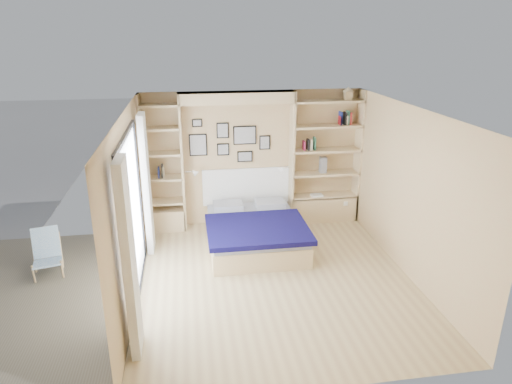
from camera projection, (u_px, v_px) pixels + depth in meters
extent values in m
plane|color=tan|center=(275.00, 279.00, 6.81)|extent=(4.50, 4.50, 0.00)
plane|color=tan|center=(253.00, 158.00, 8.48)|extent=(4.00, 0.00, 4.00)
plane|color=tan|center=(322.00, 285.00, 4.29)|extent=(4.00, 0.00, 4.00)
plane|color=tan|center=(130.00, 209.00, 6.10)|extent=(0.00, 4.50, 4.50)
plane|color=tan|center=(410.00, 193.00, 6.67)|extent=(0.00, 4.50, 4.50)
plane|color=white|center=(278.00, 112.00, 5.96)|extent=(4.50, 4.50, 0.00)
cube|color=#CDB280|center=(182.00, 164.00, 8.13)|extent=(0.04, 0.35, 2.50)
cube|color=#CDB280|center=(292.00, 159.00, 8.42)|extent=(0.04, 0.35, 2.50)
cube|color=#CDB280|center=(237.00, 98.00, 7.89)|extent=(2.00, 0.35, 0.20)
cube|color=#CDB280|center=(358.00, 157.00, 8.60)|extent=(0.04, 0.35, 2.50)
cube|color=#CDB280|center=(143.00, 166.00, 8.03)|extent=(0.04, 0.35, 2.50)
cube|color=#CDB280|center=(323.00, 208.00, 8.85)|extent=(1.30, 0.35, 0.50)
cube|color=#CDB280|center=(166.00, 219.00, 8.43)|extent=(0.70, 0.35, 0.40)
cube|color=black|center=(125.00, 137.00, 5.77)|extent=(0.04, 2.08, 0.06)
cube|color=black|center=(140.00, 288.00, 6.51)|extent=(0.04, 2.08, 0.06)
cube|color=black|center=(124.00, 254.00, 5.21)|extent=(0.04, 0.06, 2.20)
cube|color=black|center=(139.00, 194.00, 7.10)|extent=(0.04, 0.06, 2.20)
cube|color=silver|center=(132.00, 218.00, 6.15)|extent=(0.01, 2.00, 2.20)
cube|color=white|center=(129.00, 261.00, 4.94)|extent=(0.10, 0.45, 2.30)
cube|color=white|center=(146.00, 185.00, 7.36)|extent=(0.10, 0.45, 2.30)
cube|color=#CDB280|center=(324.00, 196.00, 8.76)|extent=(1.30, 0.35, 0.04)
cube|color=#CDB280|center=(325.00, 173.00, 8.61)|extent=(1.30, 0.35, 0.04)
cube|color=#CDB280|center=(326.00, 150.00, 8.46)|extent=(1.30, 0.35, 0.04)
cube|color=#CDB280|center=(327.00, 126.00, 8.31)|extent=(1.30, 0.35, 0.04)
cube|color=#CDB280|center=(329.00, 101.00, 8.16)|extent=(1.30, 0.35, 0.04)
cube|color=#CDB280|center=(165.00, 202.00, 8.32)|extent=(0.70, 0.35, 0.04)
cube|color=#CDB280|center=(163.00, 178.00, 8.16)|extent=(0.70, 0.35, 0.04)
cube|color=#CDB280|center=(161.00, 154.00, 8.01)|extent=(0.70, 0.35, 0.04)
cube|color=#CDB280|center=(160.00, 129.00, 7.86)|extent=(0.70, 0.35, 0.04)
cube|color=#CDB280|center=(158.00, 105.00, 7.73)|extent=(0.70, 0.35, 0.04)
cube|color=#CDB280|center=(254.00, 237.00, 7.81)|extent=(1.54, 1.92, 0.34)
cube|color=#999CA7|center=(254.00, 225.00, 7.73)|extent=(1.50, 1.88, 0.10)
cube|color=#0C093A|center=(257.00, 229.00, 7.40)|extent=(1.64, 1.35, 0.08)
cube|color=#999CA7|center=(228.00, 206.00, 8.26)|extent=(0.53, 0.38, 0.12)
cube|color=#999CA7|center=(270.00, 204.00, 8.37)|extent=(0.53, 0.38, 0.12)
cube|color=white|center=(246.00, 186.00, 8.61)|extent=(1.64, 0.04, 0.70)
cube|color=black|center=(198.00, 145.00, 8.21)|extent=(0.32, 0.02, 0.40)
cube|color=gray|center=(198.00, 145.00, 8.20)|extent=(0.28, 0.01, 0.36)
cube|color=black|center=(223.00, 130.00, 8.19)|extent=(0.22, 0.02, 0.28)
cube|color=gray|center=(223.00, 131.00, 8.18)|extent=(0.18, 0.01, 0.24)
cube|color=black|center=(223.00, 149.00, 8.31)|extent=(0.22, 0.02, 0.22)
cube|color=gray|center=(223.00, 150.00, 8.30)|extent=(0.18, 0.01, 0.18)
cube|color=black|center=(245.00, 135.00, 8.28)|extent=(0.42, 0.02, 0.34)
cube|color=gray|center=(245.00, 135.00, 8.27)|extent=(0.38, 0.01, 0.30)
cube|color=black|center=(245.00, 156.00, 8.42)|extent=(0.28, 0.02, 0.20)
cube|color=gray|center=(245.00, 157.00, 8.41)|extent=(0.24, 0.01, 0.16)
cube|color=black|center=(265.00, 143.00, 8.39)|extent=(0.20, 0.02, 0.26)
cube|color=gray|center=(265.00, 143.00, 8.38)|extent=(0.16, 0.01, 0.22)
cube|color=black|center=(197.00, 123.00, 8.08)|extent=(0.18, 0.02, 0.14)
cube|color=gray|center=(197.00, 123.00, 8.07)|extent=(0.14, 0.01, 0.10)
cylinder|color=silver|center=(191.00, 172.00, 8.12)|extent=(0.20, 0.02, 0.02)
cone|color=white|center=(196.00, 173.00, 8.15)|extent=(0.13, 0.12, 0.15)
cylinder|color=silver|center=(285.00, 168.00, 8.37)|extent=(0.20, 0.02, 0.02)
cone|color=white|center=(280.00, 169.00, 8.36)|extent=(0.13, 0.12, 0.15)
cube|color=#9E214B|center=(304.00, 146.00, 8.36)|extent=(0.02, 0.15, 0.17)
cube|color=black|center=(308.00, 145.00, 8.37)|extent=(0.03, 0.15, 0.20)
cube|color=#BFB28C|center=(311.00, 145.00, 8.37)|extent=(0.04, 0.15, 0.20)
cube|color=#26593F|center=(314.00, 143.00, 8.38)|extent=(0.03, 0.15, 0.24)
cube|color=#A71821|center=(340.00, 120.00, 8.30)|extent=(0.02, 0.15, 0.16)
cube|color=navy|center=(340.00, 118.00, 8.29)|extent=(0.03, 0.15, 0.24)
cube|color=black|center=(345.00, 118.00, 8.30)|extent=(0.03, 0.15, 0.23)
cube|color=#BFB28C|center=(346.00, 120.00, 8.32)|extent=(0.04, 0.15, 0.17)
cube|color=#26593F|center=(348.00, 118.00, 8.31)|extent=(0.03, 0.15, 0.25)
cube|color=#A51E1E|center=(350.00, 118.00, 8.32)|extent=(0.03, 0.15, 0.23)
cube|color=navy|center=(159.00, 172.00, 8.11)|extent=(0.02, 0.15, 0.18)
cube|color=black|center=(162.00, 171.00, 8.11)|extent=(0.03, 0.15, 0.23)
cube|color=#BFB28C|center=(163.00, 172.00, 8.12)|extent=(0.03, 0.15, 0.20)
cube|color=#CDB280|center=(348.00, 96.00, 8.17)|extent=(0.13, 0.13, 0.15)
cone|color=#CDB280|center=(348.00, 89.00, 8.13)|extent=(0.20, 0.20, 0.08)
cube|color=slate|center=(323.00, 165.00, 8.54)|extent=(0.12, 0.12, 0.30)
cube|color=white|center=(317.00, 195.00, 8.68)|extent=(0.22, 0.16, 0.03)
cube|color=#6E6451|center=(19.00, 299.00, 6.29)|extent=(3.20, 4.00, 0.05)
cylinder|color=tan|center=(34.00, 275.00, 6.58)|extent=(0.06, 0.12, 0.34)
cylinder|color=tan|center=(62.00, 270.00, 6.72)|extent=(0.06, 0.12, 0.34)
cylinder|color=tan|center=(34.00, 255.00, 6.96)|extent=(0.10, 0.28, 0.56)
cylinder|color=tan|center=(61.00, 251.00, 7.10)|extent=(0.10, 0.28, 0.56)
cube|color=teal|center=(48.00, 263.00, 6.77)|extent=(0.49, 0.55, 0.13)
cube|color=teal|center=(46.00, 242.00, 7.00)|extent=(0.43, 0.28, 0.46)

